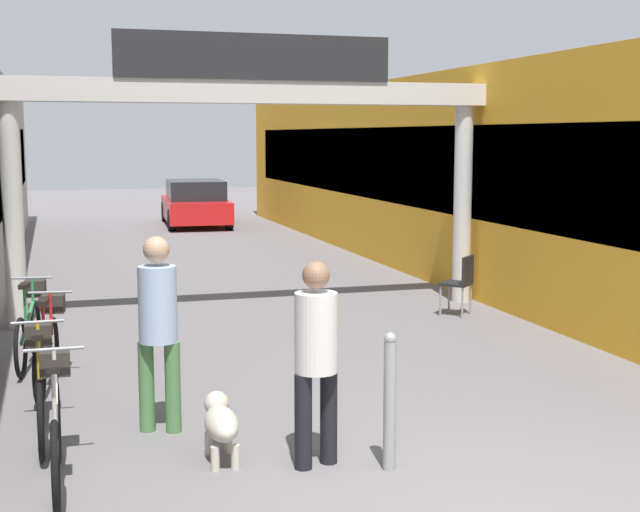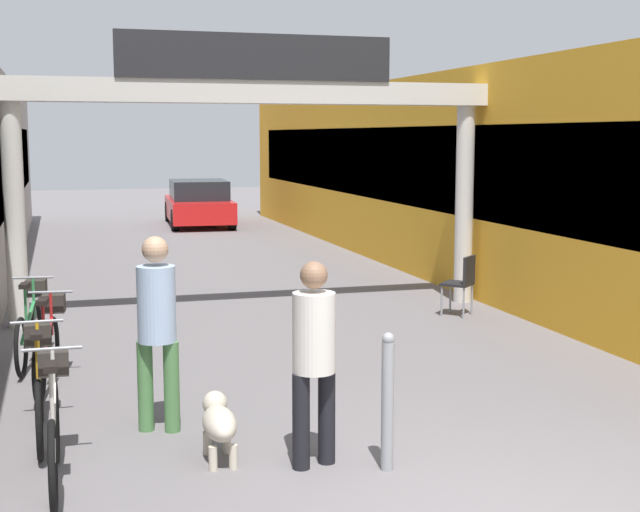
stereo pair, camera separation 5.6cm
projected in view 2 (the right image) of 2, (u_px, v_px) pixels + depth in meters
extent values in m
cube|color=black|center=(4.00, 170.00, 14.82)|extent=(0.04, 23.40, 1.49)
cube|color=gold|center=(480.00, 175.00, 17.27)|extent=(3.00, 26.00, 3.72)
cube|color=black|center=(409.00, 166.00, 16.83)|extent=(0.04, 23.40, 1.49)
cylinder|color=beige|center=(15.00, 216.00, 12.12)|extent=(0.28, 0.28, 3.08)
cylinder|color=beige|center=(464.00, 205.00, 13.98)|extent=(0.28, 0.28, 3.08)
cube|color=beige|center=(254.00, 92.00, 12.82)|extent=(7.40, 0.44, 0.33)
cube|color=#232326|center=(257.00, 57.00, 12.56)|extent=(3.96, 0.10, 0.64)
cylinder|color=black|center=(301.00, 422.00, 7.03)|extent=(0.17, 0.17, 0.77)
cylinder|color=black|center=(327.00, 417.00, 7.15)|extent=(0.17, 0.17, 0.77)
cylinder|color=silver|center=(314.00, 333.00, 6.99)|extent=(0.42, 0.42, 0.64)
sphere|color=#8C664C|center=(314.00, 275.00, 6.93)|extent=(0.27, 0.27, 0.22)
cylinder|color=#4C7F47|center=(145.00, 386.00, 7.94)|extent=(0.18, 0.18, 0.82)
cylinder|color=#4C7F47|center=(172.00, 387.00, 7.91)|extent=(0.18, 0.18, 0.82)
cylinder|color=#A5BFE0|center=(156.00, 304.00, 7.83)|extent=(0.44, 0.44, 0.68)
sphere|color=tan|center=(155.00, 249.00, 7.76)|extent=(0.30, 0.30, 0.23)
ellipsoid|color=beige|center=(220.00, 423.00, 7.19)|extent=(0.29, 0.62, 0.25)
sphere|color=beige|center=(215.00, 403.00, 7.44)|extent=(0.22, 0.22, 0.21)
sphere|color=white|center=(217.00, 418.00, 7.37)|extent=(0.15, 0.15, 0.15)
cylinder|color=beige|center=(207.00, 443.00, 7.38)|extent=(0.07, 0.07, 0.20)
cylinder|color=beige|center=(227.00, 441.00, 7.41)|extent=(0.07, 0.07, 0.20)
cylinder|color=beige|center=(213.00, 458.00, 7.02)|extent=(0.07, 0.07, 0.20)
cylinder|color=beige|center=(233.00, 457.00, 7.06)|extent=(0.07, 0.07, 0.20)
torus|color=black|center=(55.00, 422.00, 7.17)|extent=(0.06, 0.67, 0.67)
torus|color=black|center=(53.00, 467.00, 6.20)|extent=(0.06, 0.67, 0.67)
cube|color=beige|center=(53.00, 420.00, 6.66)|extent=(0.05, 0.94, 0.34)
cylinder|color=beige|center=(52.00, 396.00, 6.51)|extent=(0.03, 0.03, 0.42)
cube|color=black|center=(51.00, 367.00, 6.48)|extent=(0.10, 0.22, 0.05)
cylinder|color=beige|center=(53.00, 378.00, 7.06)|extent=(0.03, 0.03, 0.46)
cylinder|color=gray|center=(52.00, 349.00, 7.03)|extent=(0.46, 0.03, 0.03)
cube|color=#332D28|center=(53.00, 362.00, 7.24)|extent=(0.24, 0.20, 0.20)
torus|color=black|center=(40.00, 386.00, 8.19)|extent=(0.06, 0.67, 0.67)
torus|color=black|center=(39.00, 420.00, 7.23)|extent=(0.06, 0.67, 0.67)
cube|color=gold|center=(39.00, 382.00, 7.68)|extent=(0.05, 0.94, 0.34)
cylinder|color=gold|center=(37.00, 360.00, 7.54)|extent=(0.03, 0.03, 0.42)
cube|color=black|center=(36.00, 335.00, 7.51)|extent=(0.10, 0.22, 0.05)
cylinder|color=gold|center=(38.00, 348.00, 8.08)|extent=(0.03, 0.03, 0.46)
cylinder|color=gray|center=(37.00, 322.00, 8.05)|extent=(0.46, 0.03, 0.03)
cube|color=#332D28|center=(38.00, 334.00, 8.26)|extent=(0.24, 0.20, 0.20)
torus|color=black|center=(53.00, 347.00, 9.71)|extent=(0.13, 0.67, 0.67)
torus|color=black|center=(39.00, 371.00, 8.72)|extent=(0.13, 0.67, 0.67)
cube|color=red|center=(46.00, 342.00, 9.19)|extent=(0.15, 0.94, 0.34)
cylinder|color=red|center=(43.00, 323.00, 9.04)|extent=(0.04, 0.04, 0.42)
cube|color=black|center=(43.00, 302.00, 9.01)|extent=(0.13, 0.23, 0.05)
cylinder|color=red|center=(51.00, 314.00, 9.60)|extent=(0.04, 0.04, 0.46)
cylinder|color=gray|center=(50.00, 292.00, 9.57)|extent=(0.46, 0.09, 0.03)
cube|color=#332D28|center=(53.00, 303.00, 9.79)|extent=(0.26, 0.23, 0.20)
torus|color=black|center=(36.00, 328.00, 10.69)|extent=(0.13, 0.67, 0.67)
torus|color=black|center=(21.00, 348.00, 9.69)|extent=(0.13, 0.67, 0.67)
cube|color=#338C4C|center=(28.00, 322.00, 10.16)|extent=(0.16, 0.94, 0.34)
cylinder|color=#338C4C|center=(26.00, 305.00, 10.02)|extent=(0.04, 0.04, 0.42)
cube|color=black|center=(25.00, 286.00, 9.99)|extent=(0.13, 0.23, 0.05)
cylinder|color=#338C4C|center=(34.00, 298.00, 10.58)|extent=(0.04, 0.04, 0.46)
cylinder|color=gray|center=(33.00, 278.00, 10.55)|extent=(0.46, 0.09, 0.03)
cube|color=#332D28|center=(36.00, 288.00, 10.76)|extent=(0.26, 0.23, 0.20)
cylinder|color=gray|center=(388.00, 407.00, 6.98)|extent=(0.10, 0.10, 1.03)
sphere|color=gray|center=(388.00, 339.00, 6.91)|extent=(0.10, 0.10, 0.10)
cylinder|color=gray|center=(442.00, 301.00, 13.01)|extent=(0.04, 0.04, 0.45)
cylinder|color=gray|center=(450.00, 297.00, 13.30)|extent=(0.04, 0.04, 0.45)
cylinder|color=gray|center=(464.00, 303.00, 12.84)|extent=(0.04, 0.04, 0.45)
cylinder|color=gray|center=(472.00, 299.00, 13.13)|extent=(0.04, 0.04, 0.45)
cube|color=black|center=(457.00, 284.00, 13.04)|extent=(0.57, 0.57, 0.04)
cube|color=black|center=(469.00, 270.00, 12.92)|extent=(0.32, 0.31, 0.40)
cube|color=red|center=(199.00, 209.00, 26.16)|extent=(1.98, 4.09, 0.60)
cube|color=#1E2328|center=(199.00, 190.00, 25.94)|extent=(1.70, 2.29, 0.55)
cylinder|color=black|center=(169.00, 211.00, 27.41)|extent=(0.23, 0.61, 0.60)
cylinder|color=black|center=(220.00, 210.00, 27.76)|extent=(0.23, 0.61, 0.60)
cylinder|color=black|center=(175.00, 220.00, 24.61)|extent=(0.23, 0.61, 0.60)
cylinder|color=black|center=(232.00, 219.00, 24.96)|extent=(0.23, 0.61, 0.60)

